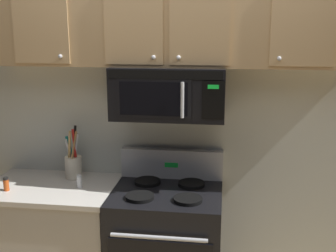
# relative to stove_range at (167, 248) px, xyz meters

# --- Properties ---
(back_wall) EXTENTS (5.20, 0.10, 2.70)m
(back_wall) POSITION_rel_stove_range_xyz_m (0.00, 0.37, 0.88)
(back_wall) COLOR silver
(back_wall) RESTS_ON ground_plane
(stove_range) EXTENTS (0.76, 0.69, 1.12)m
(stove_range) POSITION_rel_stove_range_xyz_m (0.00, 0.00, 0.00)
(stove_range) COLOR black
(stove_range) RESTS_ON ground_plane
(over_range_microwave) EXTENTS (0.76, 0.43, 0.35)m
(over_range_microwave) POSITION_rel_stove_range_xyz_m (-0.00, 0.12, 1.11)
(over_range_microwave) COLOR black
(upper_cabinets) EXTENTS (2.50, 0.36, 0.55)m
(upper_cabinets) POSITION_rel_stove_range_xyz_m (-0.00, 0.15, 1.56)
(upper_cabinets) COLOR tan
(counter_segment) EXTENTS (0.93, 0.65, 0.90)m
(counter_segment) POSITION_rel_stove_range_xyz_m (-0.84, 0.01, -0.02)
(counter_segment) COLOR #BCB7AD
(counter_segment) RESTS_ON ground_plane
(utensil_crock_cream) EXTENTS (0.12, 0.12, 0.40)m
(utensil_crock_cream) POSITION_rel_stove_range_xyz_m (-0.73, 0.18, 0.54)
(utensil_crock_cream) COLOR beige
(utensil_crock_cream) RESTS_ON counter_segment
(salt_shaker) EXTENTS (0.04, 0.04, 0.10)m
(salt_shaker) POSITION_rel_stove_range_xyz_m (-0.62, -0.01, 0.48)
(salt_shaker) COLOR white
(salt_shaker) RESTS_ON counter_segment
(spice_jar) EXTENTS (0.04, 0.04, 0.10)m
(spice_jar) POSITION_rel_stove_range_xyz_m (-1.11, -0.13, 0.48)
(spice_jar) COLOR #C64C19
(spice_jar) RESTS_ON counter_segment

